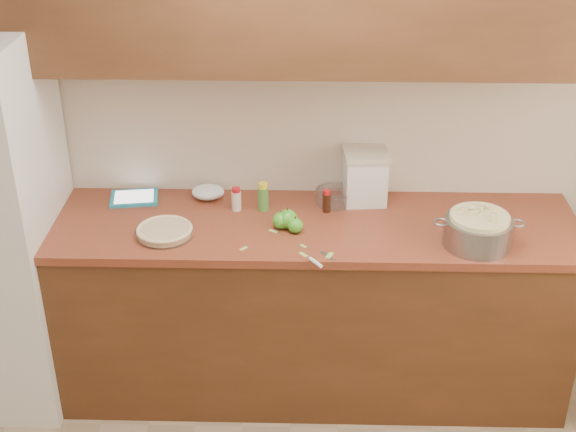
{
  "coord_description": "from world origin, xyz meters",
  "views": [
    {
      "loc": [
        0.07,
        -1.73,
        2.7
      ],
      "look_at": [
        -0.02,
        1.43,
        0.98
      ],
      "focal_mm": 50.0,
      "sensor_mm": 36.0,
      "label": 1
    }
  ],
  "objects_px": {
    "flour_canister": "(365,176)",
    "tablet": "(134,198)",
    "colander": "(478,231)",
    "pie": "(165,231)"
  },
  "relations": [
    {
      "from": "flour_canister",
      "to": "tablet",
      "type": "height_order",
      "value": "flour_canister"
    },
    {
      "from": "colander",
      "to": "pie",
      "type": "bearing_deg",
      "value": 178.19
    },
    {
      "from": "flour_canister",
      "to": "pie",
      "type": "bearing_deg",
      "value": -157.84
    },
    {
      "from": "flour_canister",
      "to": "colander",
      "type": "bearing_deg",
      "value": -41.32
    },
    {
      "from": "colander",
      "to": "tablet",
      "type": "bearing_deg",
      "value": 166.11
    },
    {
      "from": "colander",
      "to": "tablet",
      "type": "relative_size",
      "value": 1.58
    },
    {
      "from": "colander",
      "to": "flour_canister",
      "type": "height_order",
      "value": "flour_canister"
    },
    {
      "from": "pie",
      "to": "flour_canister",
      "type": "height_order",
      "value": "flour_canister"
    },
    {
      "from": "flour_canister",
      "to": "tablet",
      "type": "bearing_deg",
      "value": -178.88
    },
    {
      "from": "colander",
      "to": "flour_canister",
      "type": "bearing_deg",
      "value": 138.68
    }
  ]
}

